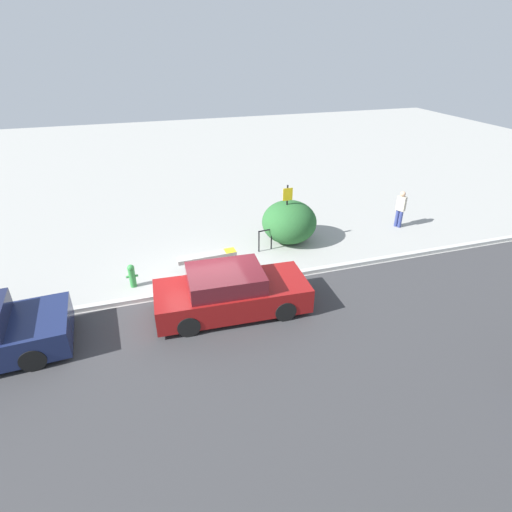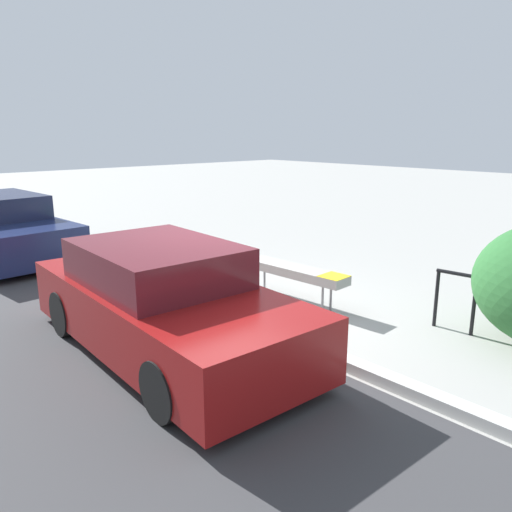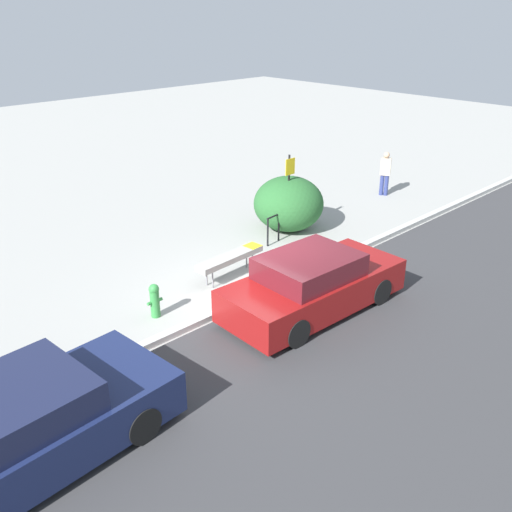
% 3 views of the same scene
% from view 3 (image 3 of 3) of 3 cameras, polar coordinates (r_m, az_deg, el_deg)
% --- Properties ---
extents(ground_plane, '(60.00, 60.00, 0.00)m').
position_cam_3_polar(ground_plane, '(13.06, 0.11, -4.12)').
color(ground_plane, '#9E9E99').
extents(road_strip, '(60.00, 10.00, 0.01)m').
position_cam_3_polar(road_strip, '(10.58, 20.51, -13.35)').
color(road_strip, '#38383A').
rests_on(road_strip, ground_plane).
extents(curb, '(60.00, 0.20, 0.13)m').
position_cam_3_polar(curb, '(13.03, 0.11, -3.87)').
color(curb, '#B7B7B2').
rests_on(curb, ground_plane).
extents(bench, '(1.98, 0.49, 0.59)m').
position_cam_3_polar(bench, '(13.78, -2.59, -0.20)').
color(bench, gray).
rests_on(bench, ground_plane).
extents(bike_rack, '(0.55, 0.12, 0.83)m').
position_cam_3_polar(bike_rack, '(15.75, 1.75, 2.97)').
color(bike_rack, black).
rests_on(bike_rack, ground_plane).
extents(sign_post, '(0.36, 0.08, 2.30)m').
position_cam_3_polar(sign_post, '(16.28, 3.32, 6.94)').
color(sign_post, black).
rests_on(sign_post, ground_plane).
extents(fire_hydrant, '(0.36, 0.22, 0.77)m').
position_cam_3_polar(fire_hydrant, '(12.28, -10.10, -4.30)').
color(fire_hydrant, '#338C3F').
rests_on(fire_hydrant, ground_plane).
extents(shrub_hedge, '(2.04, 2.04, 1.59)m').
position_cam_3_polar(shrub_hedge, '(16.69, 3.28, 5.25)').
color(shrub_hedge, '#28602D').
rests_on(shrub_hedge, ground_plane).
extents(pedestrian, '(0.33, 0.39, 1.52)m').
position_cam_3_polar(pedestrian, '(20.29, 12.79, 8.16)').
color(pedestrian, navy).
rests_on(pedestrian, ground_plane).
extents(parked_car_near, '(4.30, 1.92, 1.33)m').
position_cam_3_polar(parked_car_near, '(12.30, 5.70, -2.86)').
color(parked_car_near, black).
rests_on(parked_car_near, ground_plane).
extents(parked_car_far, '(4.47, 2.15, 1.34)m').
position_cam_3_polar(parked_car_far, '(9.09, -22.17, -15.61)').
color(parked_car_far, black).
rests_on(parked_car_far, ground_plane).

